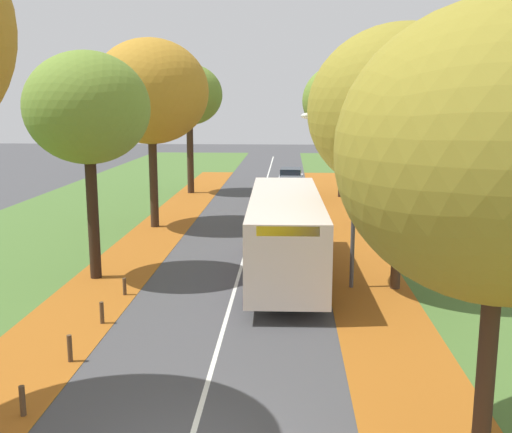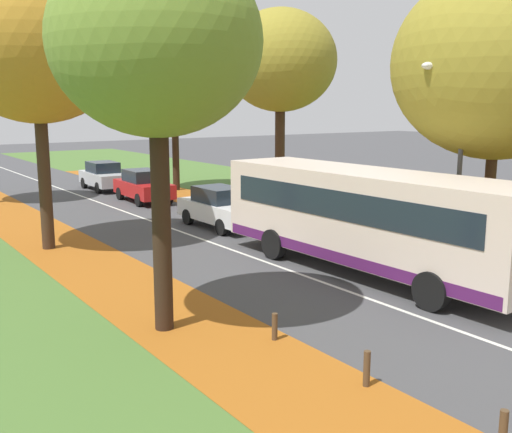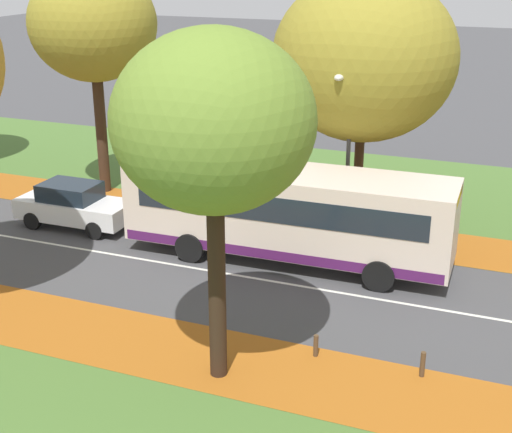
{
  "view_description": "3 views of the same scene",
  "coord_description": "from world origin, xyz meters",
  "px_view_note": "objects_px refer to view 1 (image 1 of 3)",
  "views": [
    {
      "loc": [
        1.8,
        -9.71,
        6.32
      ],
      "look_at": [
        0.59,
        12.27,
        2.08
      ],
      "focal_mm": 42.0,
      "sensor_mm": 36.0,
      "label": 1
    },
    {
      "loc": [
        -10.69,
        -0.4,
        4.81
      ],
      "look_at": [
        -0.58,
        13.96,
        1.55
      ],
      "focal_mm": 42.0,
      "sensor_mm": 36.0,
      "label": 2
    },
    {
      "loc": [
        -18.35,
        4.83,
        9.44
      ],
      "look_at": [
        -0.26,
        11.89,
        2.13
      ],
      "focal_mm": 50.0,
      "sensor_mm": 36.0,
      "label": 3
    }
  ],
  "objects_px": {
    "bollard_third": "(23,401)",
    "bus": "(285,230)",
    "tree_left_far": "(189,95)",
    "tree_right_far": "(343,101)",
    "tree_right_near": "(403,111)",
    "tree_right_nearest": "(503,153)",
    "streetlamp_right": "(345,180)",
    "tree_left_near": "(87,109)",
    "tree_right_mid": "(366,93)",
    "car_silver_third_in_line": "(291,180)",
    "bollard_fourth": "(70,349)",
    "bollard_fifth": "(102,313)",
    "bollard_sixth": "(125,287)",
    "car_red_following": "(291,191)",
    "car_white_lead": "(286,214)",
    "tree_left_mid": "(151,92)"
  },
  "relations": [
    {
      "from": "bollard_third",
      "to": "bus",
      "type": "xyz_separation_m",
      "value": [
        5.26,
        10.34,
        1.37
      ]
    },
    {
      "from": "tree_left_far",
      "to": "tree_right_far",
      "type": "relative_size",
      "value": 1.0
    },
    {
      "from": "bus",
      "to": "tree_right_near",
      "type": "bearing_deg",
      "value": -19.45
    },
    {
      "from": "bus",
      "to": "tree_right_far",
      "type": "bearing_deg",
      "value": 79.04
    },
    {
      "from": "tree_right_nearest",
      "to": "bus",
      "type": "relative_size",
      "value": 0.76
    },
    {
      "from": "streetlamp_right",
      "to": "bus",
      "type": "relative_size",
      "value": 0.57
    },
    {
      "from": "tree_right_nearest",
      "to": "streetlamp_right",
      "type": "bearing_deg",
      "value": 98.34
    },
    {
      "from": "tree_left_near",
      "to": "bollard_third",
      "type": "bearing_deg",
      "value": -80.57
    },
    {
      "from": "tree_right_mid",
      "to": "car_silver_third_in_line",
      "type": "height_order",
      "value": "tree_right_mid"
    },
    {
      "from": "tree_left_far",
      "to": "car_silver_third_in_line",
      "type": "bearing_deg",
      "value": 10.87
    },
    {
      "from": "tree_left_far",
      "to": "bollard_fourth",
      "type": "xyz_separation_m",
      "value": [
        1.51,
        -27.71,
        -6.37
      ]
    },
    {
      "from": "tree_left_near",
      "to": "bollard_fifth",
      "type": "relative_size",
      "value": 12.27
    },
    {
      "from": "tree_right_nearest",
      "to": "bollard_sixth",
      "type": "bearing_deg",
      "value": 134.09
    },
    {
      "from": "tree_right_nearest",
      "to": "tree_right_far",
      "type": "relative_size",
      "value": 0.9
    },
    {
      "from": "bollard_third",
      "to": "car_silver_third_in_line",
      "type": "distance_m",
      "value": 32.12
    },
    {
      "from": "bollard_third",
      "to": "bollard_sixth",
      "type": "xyz_separation_m",
      "value": [
        -0.03,
        7.77,
        -0.04
      ]
    },
    {
      "from": "tree_right_mid",
      "to": "tree_right_far",
      "type": "xyz_separation_m",
      "value": [
        -0.29,
        9.45,
        -0.36
      ]
    },
    {
      "from": "tree_right_near",
      "to": "bus",
      "type": "relative_size",
      "value": 0.84
    },
    {
      "from": "tree_right_far",
      "to": "car_red_following",
      "type": "bearing_deg",
      "value": -139.86
    },
    {
      "from": "streetlamp_right",
      "to": "car_red_following",
      "type": "relative_size",
      "value": 1.41
    },
    {
      "from": "tree_left_far",
      "to": "car_red_following",
      "type": "xyz_separation_m",
      "value": [
        7.01,
        -4.02,
        -5.91
      ]
    },
    {
      "from": "tree_left_near",
      "to": "bollard_fifth",
      "type": "bearing_deg",
      "value": -70.09
    },
    {
      "from": "bollard_third",
      "to": "car_silver_third_in_line",
      "type": "bearing_deg",
      "value": 80.12
    },
    {
      "from": "bollard_third",
      "to": "streetlamp_right",
      "type": "height_order",
      "value": "streetlamp_right"
    },
    {
      "from": "tree_right_nearest",
      "to": "tree_right_near",
      "type": "height_order",
      "value": "tree_right_near"
    },
    {
      "from": "bollard_fourth",
      "to": "car_red_following",
      "type": "height_order",
      "value": "car_red_following"
    },
    {
      "from": "tree_right_far",
      "to": "car_silver_third_in_line",
      "type": "relative_size",
      "value": 2.06
    },
    {
      "from": "streetlamp_right",
      "to": "bus",
      "type": "distance_m",
      "value": 3.12
    },
    {
      "from": "bollard_third",
      "to": "bus",
      "type": "bearing_deg",
      "value": 63.05
    },
    {
      "from": "car_white_lead",
      "to": "bollard_fourth",
      "type": "bearing_deg",
      "value": -108.3
    },
    {
      "from": "bollard_fourth",
      "to": "bollard_sixth",
      "type": "height_order",
      "value": "bollard_fourth"
    },
    {
      "from": "tree_right_mid",
      "to": "bollard_third",
      "type": "xyz_separation_m",
      "value": [
        -9.18,
        -19.67,
        -6.39
      ]
    },
    {
      "from": "tree_left_far",
      "to": "bollard_third",
      "type": "relative_size",
      "value": 13.43
    },
    {
      "from": "bollard_third",
      "to": "tree_right_nearest",
      "type": "bearing_deg",
      "value": -8.34
    },
    {
      "from": "bollard_fifth",
      "to": "car_silver_third_in_line",
      "type": "bearing_deg",
      "value": 78.29
    },
    {
      "from": "tree_right_far",
      "to": "car_red_following",
      "type": "relative_size",
      "value": 2.06
    },
    {
      "from": "tree_left_mid",
      "to": "tree_left_far",
      "type": "xyz_separation_m",
      "value": [
        -0.02,
        11.57,
        -0.05
      ]
    },
    {
      "from": "tree_left_mid",
      "to": "bollard_third",
      "type": "xyz_separation_m",
      "value": [
        1.46,
        -18.73,
        -6.45
      ]
    },
    {
      "from": "tree_right_far",
      "to": "bus",
      "type": "xyz_separation_m",
      "value": [
        -3.64,
        -18.78,
        -4.65
      ]
    },
    {
      "from": "streetlamp_right",
      "to": "bus",
      "type": "height_order",
      "value": "streetlamp_right"
    },
    {
      "from": "bollard_third",
      "to": "streetlamp_right",
      "type": "relative_size",
      "value": 0.11
    },
    {
      "from": "car_white_lead",
      "to": "car_red_following",
      "type": "relative_size",
      "value": 0.99
    },
    {
      "from": "tree_left_mid",
      "to": "car_red_following",
      "type": "height_order",
      "value": "tree_left_mid"
    },
    {
      "from": "tree_right_nearest",
      "to": "car_silver_third_in_line",
      "type": "distance_m",
      "value": 33.42
    },
    {
      "from": "streetlamp_right",
      "to": "car_silver_third_in_line",
      "type": "height_order",
      "value": "streetlamp_right"
    },
    {
      "from": "car_red_following",
      "to": "bus",
      "type": "bearing_deg",
      "value": -90.98
    },
    {
      "from": "tree_left_near",
      "to": "tree_right_mid",
      "type": "height_order",
      "value": "tree_right_mid"
    },
    {
      "from": "car_red_following",
      "to": "tree_right_far",
      "type": "bearing_deg",
      "value": 40.14
    },
    {
      "from": "bollard_fourth",
      "to": "car_silver_third_in_line",
      "type": "relative_size",
      "value": 0.16
    },
    {
      "from": "tree_right_far",
      "to": "car_white_lead",
      "type": "xyz_separation_m",
      "value": [
        -3.62,
        -10.67,
        -5.54
      ]
    }
  ]
}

